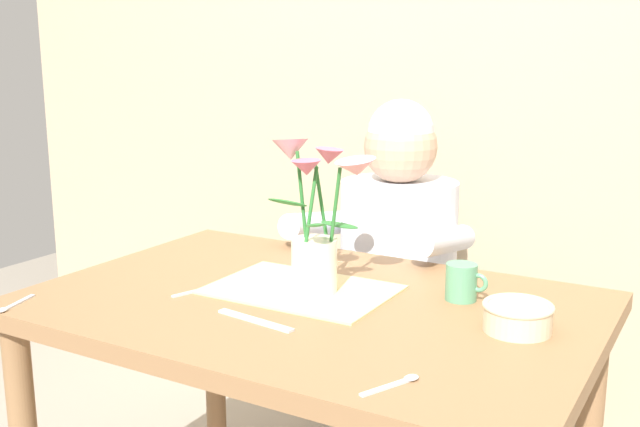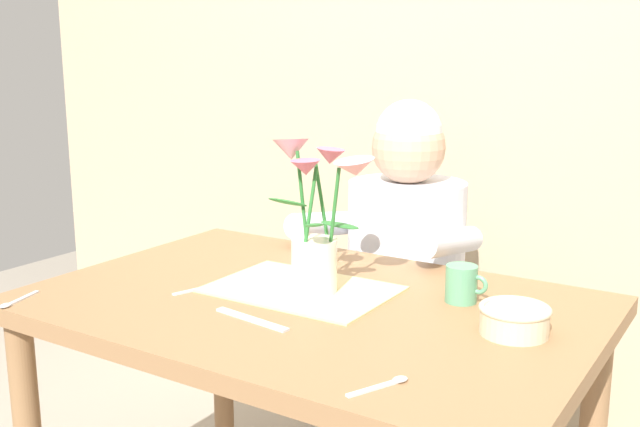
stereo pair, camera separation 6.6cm
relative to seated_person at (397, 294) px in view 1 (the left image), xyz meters
The scene contains 12 objects.
wood_panel_backdrop 0.82m from the seated_person, 80.99° to the left, with size 4.00×0.10×2.50m, color tan.
dining_table 0.63m from the seated_person, 83.63° to the right, with size 1.20×0.80×0.74m.
seated_person is the anchor object (origin of this frame).
striped_placemat 0.60m from the seated_person, 87.85° to the right, with size 0.40×0.28×0.01m, color beige.
flower_vase 0.67m from the seated_person, 84.06° to the right, with size 0.28×0.22×0.34m.
ceramic_bowl 0.80m from the seated_person, 48.68° to the right, with size 0.14×0.14×0.06m.
dinner_knife 0.81m from the seated_person, 86.78° to the right, with size 0.19×0.02×0.01m, color silver.
tea_cup 0.62m from the seated_person, 52.17° to the right, with size 0.09×0.07×0.08m.
spoon_0 0.63m from the seated_person, 103.07° to the right, with size 0.03×0.12×0.01m.
spoon_1 1.09m from the seated_person, 114.52° to the right, with size 0.05×0.12×0.01m.
spoon_2 1.01m from the seated_person, 65.71° to the right, with size 0.06×0.11×0.01m.
spoon_3 0.73m from the seated_person, 104.09° to the right, with size 0.05×0.12×0.01m.
Camera 1 is at (0.78, -1.31, 1.26)m, focal length 41.65 mm.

